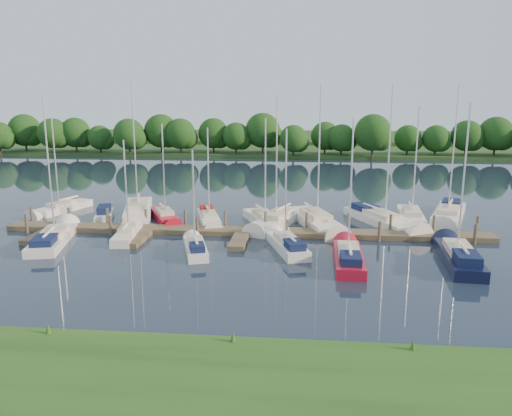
# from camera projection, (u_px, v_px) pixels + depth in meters

# --- Properties ---
(ground) EXTENTS (260.00, 260.00, 0.00)m
(ground) POSITION_uv_depth(u_px,v_px,m) (229.00, 265.00, 33.39)
(ground) COLOR #171E2F
(ground) RESTS_ON ground
(near_bank) EXTENTS (90.00, 10.00, 0.50)m
(near_bank) POSITION_uv_depth(u_px,v_px,m) (164.00, 406.00, 17.79)
(near_bank) COLOR #224C15
(near_bank) RESTS_ON ground
(dock) EXTENTS (40.00, 6.00, 0.40)m
(dock) POSITION_uv_depth(u_px,v_px,m) (242.00, 234.00, 40.45)
(dock) COLOR brown
(dock) RESTS_ON ground
(mooring_pilings) EXTENTS (38.24, 2.84, 2.00)m
(mooring_pilings) POSITION_uv_depth(u_px,v_px,m) (244.00, 225.00, 41.46)
(mooring_pilings) COLOR #473D33
(mooring_pilings) RESTS_ON ground
(far_shore) EXTENTS (180.00, 30.00, 0.60)m
(far_shore) POSITION_uv_depth(u_px,v_px,m) (281.00, 149.00, 106.22)
(far_shore) COLOR #223D17
(far_shore) RESTS_ON ground
(distant_hill) EXTENTS (220.00, 40.00, 1.40)m
(distant_hill) POSITION_uv_depth(u_px,v_px,m) (285.00, 138.00, 130.44)
(distant_hill) COLOR #335424
(distant_hill) RESTS_ON ground
(treeline) EXTENTS (146.14, 9.94, 8.18)m
(treeline) POSITION_uv_depth(u_px,v_px,m) (308.00, 135.00, 92.01)
(treeline) COLOR #38281C
(treeline) RESTS_ON ground
(sailboat_n_0) EXTENTS (3.60, 7.38, 9.45)m
(sailboat_n_0) POSITION_uv_depth(u_px,v_px,m) (61.00, 209.00, 49.00)
(sailboat_n_0) COLOR white
(sailboat_n_0) RESTS_ON ground
(motorboat) EXTENTS (2.42, 4.83, 1.49)m
(motorboat) POSITION_uv_depth(u_px,v_px,m) (104.00, 216.00, 46.11)
(motorboat) COLOR white
(motorboat) RESTS_ON ground
(sailboat_n_2) EXTENTS (4.75, 10.35, 13.05)m
(sailboat_n_2) POSITION_uv_depth(u_px,v_px,m) (138.00, 212.00, 47.64)
(sailboat_n_2) COLOR white
(sailboat_n_2) RESTS_ON ground
(sailboat_n_3) EXTENTS (4.33, 6.90, 9.11)m
(sailboat_n_3) POSITION_uv_depth(u_px,v_px,m) (165.00, 217.00, 45.74)
(sailboat_n_3) COLOR #B11026
(sailboat_n_3) RESTS_ON ground
(sailboat_n_4) EXTENTS (3.26, 6.90, 8.82)m
(sailboat_n_4) POSITION_uv_depth(u_px,v_px,m) (209.00, 219.00, 44.91)
(sailboat_n_4) COLOR white
(sailboat_n_4) RESTS_ON ground
(sailboat_n_5) EXTENTS (4.26, 7.35, 9.73)m
(sailboat_n_5) POSITION_uv_depth(u_px,v_px,m) (264.00, 221.00, 44.14)
(sailboat_n_5) COLOR white
(sailboat_n_5) RESTS_ON ground
(sailboat_n_6) EXTENTS (4.81, 9.10, 11.69)m
(sailboat_n_6) POSITION_uv_depth(u_px,v_px,m) (277.00, 222.00, 44.01)
(sailboat_n_6) COLOR white
(sailboat_n_6) RESTS_ON ground
(sailboat_n_7) EXTENTS (4.95, 9.85, 12.56)m
(sailboat_n_7) POSITION_uv_depth(u_px,v_px,m) (316.00, 223.00, 43.66)
(sailboat_n_7) COLOR white
(sailboat_n_7) RESTS_ON ground
(sailboat_n_8) EXTENTS (6.03, 9.72, 12.60)m
(sailboat_n_8) POSITION_uv_depth(u_px,v_px,m) (382.00, 220.00, 44.28)
(sailboat_n_8) COLOR white
(sailboat_n_8) RESTS_ON ground
(sailboat_n_9) EXTENTS (2.67, 8.43, 10.69)m
(sailboat_n_9) POSITION_uv_depth(u_px,v_px,m) (411.00, 218.00, 45.21)
(sailboat_n_9) COLOR white
(sailboat_n_9) RESTS_ON ground
(sailboat_n_10) EXTENTS (5.23, 10.05, 12.68)m
(sailboat_n_10) POSITION_uv_depth(u_px,v_px,m) (448.00, 215.00, 46.37)
(sailboat_n_10) COLOR white
(sailboat_n_10) RESTS_ON ground
(sailboat_s_0) EXTENTS (3.76, 9.03, 11.26)m
(sailboat_s_0) POSITION_uv_depth(u_px,v_px,m) (54.00, 239.00, 38.61)
(sailboat_s_0) COLOR white
(sailboat_s_0) RESTS_ON ground
(sailboat_s_1) EXTENTS (2.13, 6.31, 8.19)m
(sailboat_s_1) POSITION_uv_depth(u_px,v_px,m) (128.00, 235.00, 39.79)
(sailboat_s_1) COLOR white
(sailboat_s_1) RESTS_ON ground
(sailboat_s_2) EXTENTS (2.82, 5.94, 7.74)m
(sailboat_s_2) POSITION_uv_depth(u_px,v_px,m) (195.00, 248.00, 36.14)
(sailboat_s_2) COLOR white
(sailboat_s_2) RESTS_ON ground
(sailboat_s_3) EXTENTS (3.51, 7.15, 9.23)m
(sailboat_s_3) POSITION_uv_depth(u_px,v_px,m) (287.00, 245.00, 36.81)
(sailboat_s_3) COLOR white
(sailboat_s_3) RESTS_ON ground
(sailboat_s_4) EXTENTS (2.04, 7.83, 10.10)m
(sailboat_s_4) POSITION_uv_depth(u_px,v_px,m) (348.00, 258.00, 33.83)
(sailboat_s_4) COLOR #B11026
(sailboat_s_4) RESTS_ON ground
(sailboat_s_5) EXTENTS (2.68, 8.76, 11.23)m
(sailboat_s_5) POSITION_uv_depth(u_px,v_px,m) (458.00, 258.00, 33.85)
(sailboat_s_5) COLOR black
(sailboat_s_5) RESTS_ON ground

